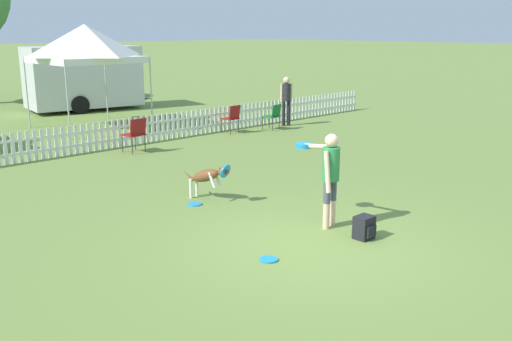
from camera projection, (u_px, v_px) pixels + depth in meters
ground_plane at (313, 244)px, 8.55m from camera, size 240.00×240.00×0.00m
handler_person at (328, 169)px, 9.10m from camera, size 0.51×1.00×1.54m
leaping_dog at (207, 176)px, 10.62m from camera, size 0.41×1.13×0.75m
frisbee_near_handler at (269, 259)px, 7.95m from camera, size 0.26×0.26×0.02m
frisbee_near_dog at (195, 204)px, 10.45m from camera, size 0.26×0.26×0.02m
backpack_on_grass at (364, 228)px, 8.73m from camera, size 0.29×0.28×0.36m
picket_fence at (60, 142)px, 14.29m from camera, size 24.70×0.04×0.76m
folding_chair_blue_left at (273, 114)px, 18.07m from camera, size 0.53×0.55×0.82m
folding_chair_center at (135, 132)px, 14.70m from camera, size 0.53×0.55×0.91m
folding_chair_green_right at (232, 116)px, 17.46m from camera, size 0.47×0.49×0.87m
canopy_tent_main at (85, 44)px, 17.82m from camera, size 2.87×2.87×3.27m
spectator_standing at (286, 96)px, 18.71m from camera, size 0.38×0.27×1.61m
equipment_trailer at (83, 77)px, 22.34m from camera, size 5.11×2.70×2.47m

